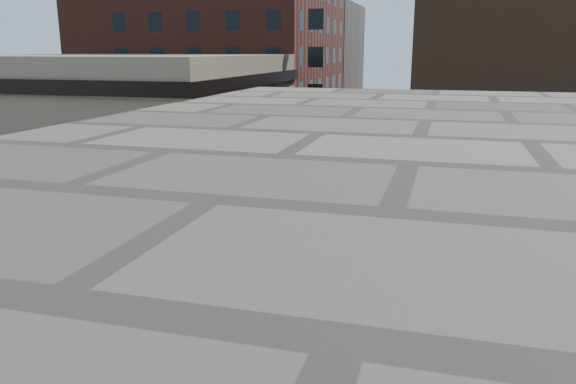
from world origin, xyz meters
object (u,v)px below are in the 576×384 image
Objects in this scene: parked_car_wfar at (335,139)px; pedestrian_a at (173,188)px; parked_car_wnear at (293,158)px; barrel_road at (317,226)px; barricade_nw_a at (204,194)px; pickup at (245,197)px; barricade_se_a at (388,313)px; police_car at (333,222)px; pedestrian_b at (165,186)px; parked_car_enear at (384,148)px; barrel_bank at (206,205)px.

parked_car_wfar is 2.37× the size of pedestrian_a.
parked_car_wnear is 17.63m from barrel_road.
pedestrian_a reaches higher than barricade_nw_a.
barricade_se_a is (9.89, -12.84, -0.15)m from pickup.
pickup is 24.42m from parked_car_wfar.
police_car is at bearing -67.08° from parked_car_wnear.
barrel_road is at bearing 115.30° from police_car.
pedestrian_a reaches higher than pickup.
pedestrian_b is (-5.70, 0.66, 0.15)m from pickup.
parked_car_wnear is at bearing 76.99° from pedestrian_a.
parked_car_wfar is at bearing 80.36° from barricade_nw_a.
parked_car_wfar is 6.67m from parked_car_enear.
police_car is 9.93m from barricade_se_a.
pedestrian_b is 1.41× the size of barricade_nw_a.
police_car is 0.89m from barrel_road.
parked_car_wnear is (-6.74, 16.68, -0.02)m from police_car.
pedestrian_b reaches higher than parked_car_wnear.
pedestrian_a is (-4.74, -0.03, 0.28)m from pickup.
barrel_bank is (3.69, -1.93, -0.43)m from pedestrian_b.
police_car reaches higher than parked_car_wnear.
parked_car_enear is 23.06m from pedestrian_a.
parked_car_wfar is 3.37× the size of barricade_se_a.
parked_car_wnear is 4.67× the size of barrel_bank.
barricade_se_a is at bearing -127.53° from police_car.
barrel_bank is (-2.01, -1.27, -0.28)m from pickup.
police_car is at bearing -26.09° from pedestrian_b.
barricade_se_a is at bearing 93.23° from parked_car_enear.
pickup is 5.46× the size of barrel_road.
parked_car_wnear is 13.68m from pedestrian_a.
barrel_road is at bearing -28.49° from barricade_nw_a.
barrel_bank is at bearing -94.60° from parked_car_wnear.
pedestrian_b is 2.63m from barricade_nw_a.
barricade_se_a is (9.21, -37.26, -0.08)m from parked_car_wfar.
barricade_se_a is (15.59, -13.50, -0.30)m from pedestrian_b.
pickup is 3.09× the size of pedestrian_a.
parked_car_wnear is 13.36m from pedestrian_b.
pickup is 1.20× the size of parked_car_wnear.
pedestrian_b reaches higher than parked_car_enear.
parked_car_enear is at bearing 69.72° from barrel_bank.
pedestrian_a reaches higher than barricade_se_a.
pedestrian_b reaches higher than barricade_se_a.
barrel_bank is 2.39m from barricade_nw_a.
parked_car_wnear is at bearing 77.98° from barricade_nw_a.
parked_car_wnear reaches higher than parked_car_wfar.
barrel_road is (-0.84, 0.07, -0.30)m from police_car.
pedestrian_a is at bearing -152.19° from barricade_nw_a.
pickup is 1.31× the size of parked_car_wfar.
barrel_road is 0.81× the size of barricade_se_a.
barricade_nw_a is at bearing -101.89° from parked_car_wfar.
parked_car_enear is at bearing -19.52° from pickup.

